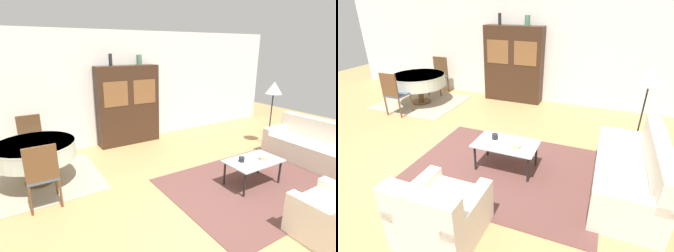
{
  "view_description": "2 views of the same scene",
  "coord_description": "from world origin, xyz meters",
  "views": [
    {
      "loc": [
        -2.14,
        -2.46,
        2.31
      ],
      "look_at": [
        0.2,
        1.4,
        0.95
      ],
      "focal_mm": 28.0,
      "sensor_mm": 36.0,
      "label": 1
    },
    {
      "loc": [
        2.53,
        -2.99,
        2.45
      ],
      "look_at": [
        1.25,
        0.3,
        0.75
      ],
      "focal_mm": 28.0,
      "sensor_mm": 36.0,
      "label": 2
    }
  ],
  "objects": [
    {
      "name": "vase_short",
      "position": [
        0.6,
        3.39,
        2.02
      ],
      "size": [
        0.13,
        0.13,
        0.24
      ],
      "color": "#4C7A60",
      "rests_on": "display_cabinet"
    },
    {
      "name": "bowl",
      "position": [
        1.43,
        0.25,
        0.48
      ],
      "size": [
        0.15,
        0.15,
        0.05
      ],
      "color": "tan",
      "rests_on": "coffee_table"
    },
    {
      "name": "display_cabinet",
      "position": [
        0.27,
        3.39,
        0.95
      ],
      "size": [
        1.51,
        0.39,
        1.91
      ],
      "color": "#382316",
      "rests_on": "ground_plane"
    },
    {
      "name": "ground_plane",
      "position": [
        0.0,
        0.0,
        0.0
      ],
      "size": [
        14.0,
        14.0,
        0.0
      ],
      "primitive_type": "plane",
      "color": "tan"
    },
    {
      "name": "vase_tall",
      "position": [
        -0.11,
        3.39,
        2.04
      ],
      "size": [
        0.08,
        0.08,
        0.27
      ],
      "color": "#232328",
      "rests_on": "display_cabinet"
    },
    {
      "name": "floor_lamp",
      "position": [
        3.18,
        1.51,
        1.32
      ],
      "size": [
        0.38,
        0.38,
        1.54
      ],
      "color": "black",
      "rests_on": "ground_plane"
    },
    {
      "name": "couch",
      "position": [
        3.06,
        0.33,
        0.31
      ],
      "size": [
        0.83,
        1.79,
        0.87
      ],
      "rotation": [
        0.0,
        0.0,
        1.57
      ],
      "color": "silver",
      "rests_on": "ground_plane"
    },
    {
      "name": "dining_chair_near",
      "position": [
        -1.93,
        1.41,
        0.57
      ],
      "size": [
        0.44,
        0.44,
        1.01
      ],
      "color": "brown",
      "rests_on": "dining_rug"
    },
    {
      "name": "area_rug",
      "position": [
        1.26,
        0.26,
        0.01
      ],
      "size": [
        2.97,
        2.21,
        0.01
      ],
      "color": "brown",
      "rests_on": "ground_plane"
    },
    {
      "name": "dining_rug",
      "position": [
        -1.93,
        2.31,
        0.01
      ],
      "size": [
        2.05,
        1.78,
        0.01
      ],
      "color": "gray",
      "rests_on": "ground_plane"
    },
    {
      "name": "dining_table",
      "position": [
        -1.93,
        2.3,
        0.6
      ],
      "size": [
        1.33,
        1.33,
        0.74
      ],
      "color": "brown",
      "rests_on": "dining_rug"
    },
    {
      "name": "armchair",
      "position": [
        1.06,
        -1.23,
        0.31
      ],
      "size": [
        0.86,
        0.85,
        0.84
      ],
      "color": "silver",
      "rests_on": "ground_plane"
    },
    {
      "name": "wall_back",
      "position": [
        0.0,
        3.63,
        1.35
      ],
      "size": [
        10.0,
        0.06,
        2.7
      ],
      "color": "white",
      "rests_on": "ground_plane"
    },
    {
      "name": "cup",
      "position": [
        1.04,
        0.37,
        0.5
      ],
      "size": [
        0.1,
        0.1,
        0.09
      ],
      "color": "#232328",
      "rests_on": "coffee_table"
    },
    {
      "name": "dining_chair_far",
      "position": [
        -1.93,
        3.19,
        0.57
      ],
      "size": [
        0.44,
        0.44,
        1.01
      ],
      "rotation": [
        0.0,
        0.0,
        3.14
      ],
      "color": "brown",
      "rests_on": "dining_rug"
    },
    {
      "name": "coffee_table",
      "position": [
        1.25,
        0.3,
        0.41
      ],
      "size": [
        0.98,
        0.58,
        0.44
      ],
      "color": "black",
      "rests_on": "area_rug"
    }
  ]
}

